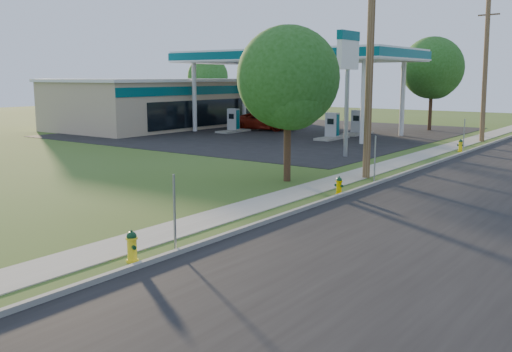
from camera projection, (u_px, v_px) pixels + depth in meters
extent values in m
plane|color=#3B5619|center=(18.00, 300.00, 11.34)|extent=(140.00, 140.00, 0.00)
cube|color=black|center=(420.00, 229.00, 16.63)|extent=(8.00, 120.00, 0.02)
cube|color=gray|center=(304.00, 208.00, 18.96)|extent=(0.15, 120.00, 0.15)
cube|color=gray|center=(261.00, 203.00, 19.99)|extent=(1.50, 120.00, 0.03)
cube|color=black|center=(273.00, 132.00, 46.06)|extent=(26.00, 28.00, 0.02)
cylinder|color=brown|center=(370.00, 65.00, 24.33)|extent=(0.32, 0.32, 9.80)
cylinder|color=brown|center=(485.00, 72.00, 38.62)|extent=(0.49, 0.32, 9.50)
cube|color=brown|center=(489.00, 15.00, 37.98)|extent=(1.40, 0.10, 0.12)
cube|color=gray|center=(175.00, 213.00, 14.35)|extent=(0.05, 0.04, 2.00)
cube|color=gray|center=(375.00, 160.00, 23.70)|extent=(0.05, 0.04, 2.00)
cube|color=gray|center=(464.00, 136.00, 33.37)|extent=(0.05, 0.04, 2.00)
cylinder|color=silver|center=(194.00, 98.00, 46.20)|extent=(0.36, 0.36, 5.50)
cylinder|color=silver|center=(244.00, 96.00, 51.43)|extent=(0.36, 0.36, 5.50)
cylinder|color=silver|center=(363.00, 102.00, 37.42)|extent=(0.36, 0.36, 5.50)
cylinder|color=silver|center=(402.00, 99.00, 42.65)|extent=(0.36, 0.36, 5.50)
cube|color=silver|center=(295.00, 57.00, 43.88)|extent=(18.00, 9.00, 0.90)
cube|color=#00515A|center=(295.00, 57.00, 43.88)|extent=(18.15, 9.15, 0.63)
cube|color=silver|center=(295.00, 61.00, 43.93)|extent=(18.18, 9.18, 0.10)
cube|color=gray|center=(233.00, 131.00, 45.93)|extent=(1.20, 3.20, 0.18)
cube|color=#9EA0A3|center=(233.00, 119.00, 45.76)|extent=(0.90, 0.50, 1.70)
cube|color=#00515A|center=(233.00, 119.00, 45.76)|extent=(0.94, 0.40, 1.50)
cube|color=black|center=(231.00, 116.00, 45.51)|extent=(0.50, 0.02, 0.40)
cube|color=gray|center=(332.00, 138.00, 40.66)|extent=(1.20, 3.20, 0.18)
cube|color=#9EA0A3|center=(332.00, 125.00, 40.50)|extent=(0.90, 0.50, 1.70)
cube|color=#00515A|center=(332.00, 125.00, 40.50)|extent=(0.94, 0.40, 1.50)
cube|color=black|center=(330.00, 121.00, 40.24)|extent=(0.50, 0.02, 0.40)
cube|color=gray|center=(262.00, 128.00, 49.10)|extent=(1.20, 3.20, 0.18)
cube|color=#9EA0A3|center=(262.00, 117.00, 48.93)|extent=(0.90, 0.50, 1.70)
cube|color=#00515A|center=(262.00, 117.00, 48.93)|extent=(0.94, 0.40, 1.50)
cube|color=black|center=(261.00, 114.00, 48.68)|extent=(0.50, 0.02, 0.40)
cube|color=gray|center=(357.00, 134.00, 43.83)|extent=(1.20, 3.20, 0.18)
cube|color=#9EA0A3|center=(358.00, 121.00, 43.67)|extent=(0.90, 0.50, 1.70)
cube|color=#00515A|center=(358.00, 121.00, 43.67)|extent=(0.94, 0.40, 1.50)
cube|color=black|center=(356.00, 118.00, 43.41)|extent=(0.50, 0.02, 0.40)
cube|color=tan|center=(175.00, 104.00, 52.16)|extent=(10.00, 22.00, 4.00)
cube|color=#00515A|center=(216.00, 90.00, 49.00)|extent=(0.06, 22.00, 0.70)
cube|color=black|center=(217.00, 112.00, 49.32)|extent=(0.06, 16.06, 2.20)
cube|color=silver|center=(174.00, 80.00, 51.80)|extent=(10.40, 22.40, 0.25)
cylinder|color=gray|center=(346.00, 112.00, 31.38)|extent=(0.24, 0.24, 5.00)
cube|color=silver|center=(348.00, 51.00, 30.81)|extent=(0.30, 2.00, 2.00)
cube|color=#00515A|center=(349.00, 36.00, 30.68)|extent=(0.34, 2.04, 0.50)
cylinder|color=#372818|center=(287.00, 142.00, 24.12)|extent=(0.30, 0.30, 3.36)
sphere|color=#1F4D15|center=(288.00, 77.00, 23.66)|extent=(4.31, 4.31, 4.31)
sphere|color=#1F4D15|center=(292.00, 94.00, 23.30)|extent=(2.96, 2.96, 2.96)
cylinder|color=#372818|center=(430.00, 107.00, 47.32)|extent=(0.30, 0.30, 3.96)
sphere|color=#1F4D15|center=(432.00, 68.00, 46.78)|extent=(5.07, 5.07, 5.07)
sphere|color=#1F4D15|center=(435.00, 78.00, 46.44)|extent=(3.48, 3.48, 3.48)
cylinder|color=#372818|center=(208.00, 102.00, 62.50)|extent=(0.30, 0.30, 3.44)
sphere|color=#1F4D15|center=(208.00, 76.00, 62.03)|extent=(4.41, 4.41, 4.41)
sphere|color=#1F4D15|center=(209.00, 83.00, 61.68)|extent=(3.03, 3.03, 3.03)
cylinder|color=yellow|center=(133.00, 261.00, 13.70)|extent=(0.30, 0.30, 0.06)
cylinder|color=yellow|center=(132.00, 249.00, 13.65)|extent=(0.23, 0.23, 0.63)
cylinder|color=yellow|center=(132.00, 238.00, 13.60)|extent=(0.30, 0.30, 0.04)
sphere|color=#0C3519|center=(132.00, 236.00, 13.60)|extent=(0.24, 0.24, 0.24)
cylinder|color=#0C3519|center=(131.00, 231.00, 13.58)|extent=(0.05, 0.05, 0.06)
cylinder|color=#0C3519|center=(126.00, 247.00, 13.57)|extent=(0.16, 0.16, 0.12)
cylinder|color=#0C3519|center=(130.00, 244.00, 13.76)|extent=(0.14, 0.13, 0.09)
cylinder|color=#0C3519|center=(134.00, 247.00, 13.51)|extent=(0.14, 0.13, 0.09)
cylinder|color=#E2B600|center=(339.00, 194.00, 21.53)|extent=(0.26, 0.26, 0.06)
cylinder|color=#E2B600|center=(339.00, 187.00, 21.49)|extent=(0.21, 0.21, 0.56)
cylinder|color=#E2B600|center=(339.00, 181.00, 21.45)|extent=(0.26, 0.26, 0.04)
sphere|color=#0E391B|center=(339.00, 180.00, 21.44)|extent=(0.22, 0.22, 0.22)
cylinder|color=#0E391B|center=(339.00, 177.00, 21.42)|extent=(0.05, 0.05, 0.06)
cylinder|color=#0E391B|center=(337.00, 186.00, 21.39)|extent=(0.12, 0.13, 0.10)
cylinder|color=#0E391B|center=(336.00, 185.00, 21.57)|extent=(0.11, 0.10, 0.08)
cylinder|color=#0E391B|center=(342.00, 186.00, 21.38)|extent=(0.11, 0.10, 0.08)
cylinder|color=yellow|center=(460.00, 151.00, 33.95)|extent=(0.29, 0.29, 0.06)
cylinder|color=yellow|center=(460.00, 147.00, 33.90)|extent=(0.23, 0.23, 0.61)
cylinder|color=yellow|center=(461.00, 142.00, 33.86)|extent=(0.29, 0.29, 0.04)
sphere|color=#0C3218|center=(461.00, 142.00, 33.85)|extent=(0.24, 0.24, 0.24)
cylinder|color=#0C3218|center=(461.00, 139.00, 33.83)|extent=(0.05, 0.05, 0.06)
cylinder|color=#0C3218|center=(459.00, 145.00, 33.79)|extent=(0.13, 0.14, 0.11)
cylinder|color=#0C3218|center=(458.00, 145.00, 33.99)|extent=(0.11, 0.11, 0.09)
cylinder|color=#0C3218|center=(463.00, 145.00, 33.79)|extent=(0.11, 0.11, 0.09)
imported|color=maroon|center=(265.00, 121.00, 47.87)|extent=(5.75, 3.53, 1.49)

